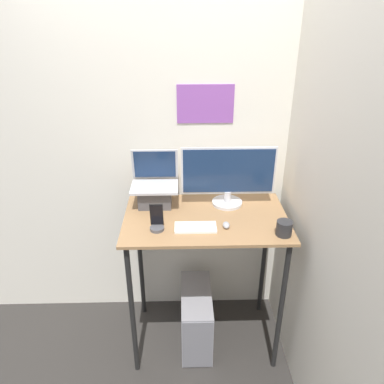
{
  "coord_description": "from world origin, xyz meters",
  "views": [
    {
      "loc": [
        -0.14,
        -1.75,
        2.27
      ],
      "look_at": [
        -0.09,
        0.32,
        1.24
      ],
      "focal_mm": 35.0,
      "sensor_mm": 36.0,
      "label": 1
    }
  ],
  "objects_px": {
    "laptop": "(155,191)",
    "monitor": "(228,177)",
    "mouse": "(226,225)",
    "cell_phone": "(157,222)",
    "computer_tower": "(196,317)",
    "keyboard": "(196,227)"
  },
  "relations": [
    {
      "from": "laptop",
      "to": "monitor",
      "type": "relative_size",
      "value": 0.58
    },
    {
      "from": "monitor",
      "to": "mouse",
      "type": "distance_m",
      "value": 0.36
    },
    {
      "from": "laptop",
      "to": "cell_phone",
      "type": "distance_m",
      "value": 0.32
    },
    {
      "from": "mouse",
      "to": "cell_phone",
      "type": "distance_m",
      "value": 0.42
    },
    {
      "from": "mouse",
      "to": "computer_tower",
      "type": "bearing_deg",
      "value": 150.24
    },
    {
      "from": "monitor",
      "to": "keyboard",
      "type": "xyz_separation_m",
      "value": [
        -0.23,
        -0.31,
        -0.19
      ]
    },
    {
      "from": "keyboard",
      "to": "mouse",
      "type": "xyz_separation_m",
      "value": [
        0.19,
        0.01,
        0.01
      ]
    },
    {
      "from": "laptop",
      "to": "keyboard",
      "type": "height_order",
      "value": "laptop"
    },
    {
      "from": "monitor",
      "to": "computer_tower",
      "type": "bearing_deg",
      "value": -136.6
    },
    {
      "from": "cell_phone",
      "to": "computer_tower",
      "type": "height_order",
      "value": "cell_phone"
    },
    {
      "from": "mouse",
      "to": "monitor",
      "type": "bearing_deg",
      "value": 82.71
    },
    {
      "from": "cell_phone",
      "to": "computer_tower",
      "type": "xyz_separation_m",
      "value": [
        0.25,
        0.11,
        -0.89
      ]
    },
    {
      "from": "mouse",
      "to": "cell_phone",
      "type": "bearing_deg",
      "value": -178.35
    },
    {
      "from": "monitor",
      "to": "cell_phone",
      "type": "distance_m",
      "value": 0.58
    },
    {
      "from": "monitor",
      "to": "computer_tower",
      "type": "height_order",
      "value": "monitor"
    },
    {
      "from": "mouse",
      "to": "computer_tower",
      "type": "relative_size",
      "value": 0.13
    },
    {
      "from": "keyboard",
      "to": "computer_tower",
      "type": "xyz_separation_m",
      "value": [
        0.01,
        0.11,
        -0.84
      ]
    },
    {
      "from": "laptop",
      "to": "mouse",
      "type": "xyz_separation_m",
      "value": [
        0.45,
        -0.31,
        -0.09
      ]
    },
    {
      "from": "cell_phone",
      "to": "keyboard",
      "type": "bearing_deg",
      "value": 0.97
    },
    {
      "from": "computer_tower",
      "to": "keyboard",
      "type": "bearing_deg",
      "value": -96.59
    },
    {
      "from": "laptop",
      "to": "keyboard",
      "type": "relative_size",
      "value": 1.42
    },
    {
      "from": "laptop",
      "to": "computer_tower",
      "type": "height_order",
      "value": "laptop"
    }
  ]
}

